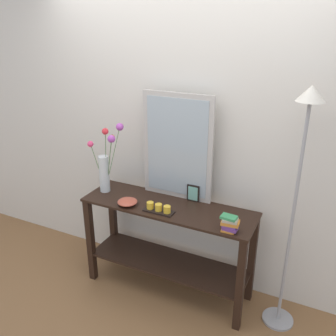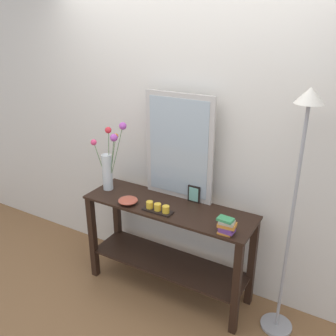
% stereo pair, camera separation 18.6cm
% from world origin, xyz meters
% --- Properties ---
extents(ground_plane, '(7.00, 6.00, 0.02)m').
position_xyz_m(ground_plane, '(0.00, 0.00, -0.01)').
color(ground_plane, brown).
extents(wall_back, '(6.40, 0.08, 2.70)m').
position_xyz_m(wall_back, '(0.00, 0.34, 1.35)').
color(wall_back, silver).
rests_on(wall_back, ground).
extents(console_table, '(1.43, 0.44, 0.82)m').
position_xyz_m(console_table, '(0.00, 0.00, 0.52)').
color(console_table, black).
rests_on(console_table, ground).
extents(mirror_leaning, '(0.60, 0.03, 0.88)m').
position_xyz_m(mirror_leaning, '(-0.01, 0.19, 1.26)').
color(mirror_leaning, '#B7B2AD').
rests_on(mirror_leaning, console_table).
extents(tall_vase_left, '(0.25, 0.22, 0.61)m').
position_xyz_m(tall_vase_left, '(-0.60, 0.01, 1.08)').
color(tall_vase_left, silver).
rests_on(tall_vase_left, console_table).
extents(candle_tray, '(0.24, 0.09, 0.07)m').
position_xyz_m(candle_tray, '(-0.02, -0.12, 0.85)').
color(candle_tray, black).
rests_on(candle_tray, console_table).
extents(picture_frame_small, '(0.11, 0.01, 0.14)m').
position_xyz_m(picture_frame_small, '(0.15, 0.16, 0.90)').
color(picture_frame_small, black).
rests_on(picture_frame_small, console_table).
extents(decorative_bowl, '(0.16, 0.16, 0.05)m').
position_xyz_m(decorative_bowl, '(-0.30, -0.13, 0.85)').
color(decorative_bowl, '#B24C38').
rests_on(decorative_bowl, console_table).
extents(book_stack, '(0.14, 0.10, 0.12)m').
position_xyz_m(book_stack, '(0.56, -0.15, 0.88)').
color(book_stack, orange).
rests_on(book_stack, console_table).
extents(floor_lamp, '(0.24, 0.24, 1.85)m').
position_xyz_m(floor_lamp, '(0.95, 0.04, 1.25)').
color(floor_lamp, '#9E9EA3').
rests_on(floor_lamp, ground).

